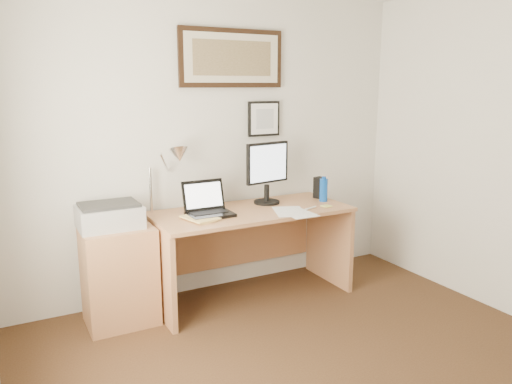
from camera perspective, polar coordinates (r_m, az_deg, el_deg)
wall_back at (r=4.20m, az=-4.68°, el=5.45°), size 3.50×0.02×2.50m
side_cabinet at (r=3.84m, az=-15.34°, el=-9.23°), size 0.50×0.40×0.73m
water_bottle at (r=4.34m, az=7.74°, el=0.22°), size 0.07×0.07×0.20m
bottle_cap at (r=4.32m, az=7.78°, el=1.63°), size 0.04×0.04×0.02m
speaker at (r=4.46m, az=7.24°, el=0.51°), size 0.10×0.09×0.19m
paper_sheet_a at (r=3.93m, az=4.78°, el=-2.41°), size 0.22×0.32×0.00m
paper_sheet_b at (r=3.97m, az=3.87°, el=-2.24°), size 0.33×0.39×0.00m
sticky_pad at (r=4.16m, az=8.05°, el=-1.60°), size 0.08×0.08×0.01m
marker_pen at (r=4.07m, az=6.26°, el=-1.85°), size 0.14×0.06×0.02m
book at (r=3.70m, az=-7.66°, el=-3.26°), size 0.26×0.31×0.02m
desk at (r=4.16m, az=-1.04°, el=-4.92°), size 1.60×0.70×0.75m
laptop at (r=3.88m, az=-5.53°, el=-1.78°), size 0.34×0.29×0.26m
lcd_monitor at (r=4.18m, az=1.31°, el=2.56°), size 0.42×0.22×0.52m
printer at (r=3.73m, az=-16.40°, el=-2.60°), size 0.44×0.34×0.18m
desk_lamp at (r=3.89m, az=-9.09°, el=3.87°), size 0.29×0.27×0.53m
picture_large at (r=4.22m, az=-2.76°, el=15.03°), size 0.92×0.04×0.47m
picture_small at (r=4.36m, az=0.91°, el=8.37°), size 0.30×0.03×0.30m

